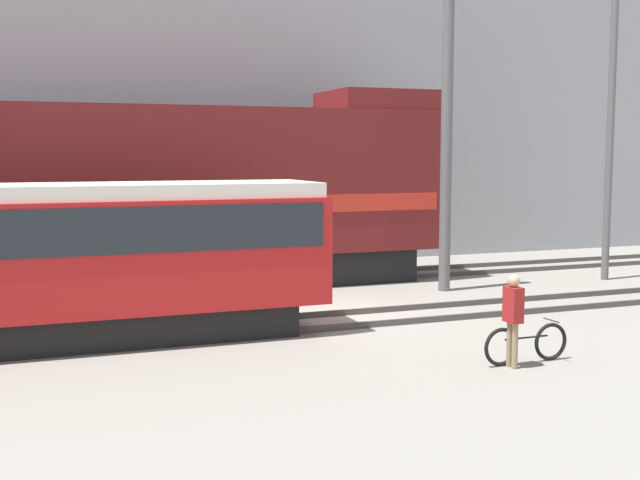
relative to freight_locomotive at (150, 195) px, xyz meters
name	(u,v)px	position (x,y,z in m)	size (l,w,h in m)	color
ground_plane	(327,315)	(3.36, -4.96, -2.68)	(120.00, 120.00, 0.00)	gray
track_near	(342,319)	(3.36, -5.87, -2.61)	(60.00, 1.50, 0.14)	#47423D
track_far	(267,281)	(3.36, 0.00, -2.61)	(60.00, 1.51, 0.14)	#47423D
building_backdrop	(210,65)	(3.36, 6.88, 4.39)	(35.73, 6.00, 14.13)	#99999E
freight_locomotive	(150,195)	(0.00, 0.00, 0.00)	(16.98, 3.04, 5.71)	black
streetcar	(57,254)	(-2.78, -5.87, -0.82)	(10.82, 2.54, 3.24)	black
bicycle	(526,344)	(5.18, -10.37, -2.32)	(1.80, 0.44, 0.77)	black
person	(513,311)	(4.76, -10.53, -1.65)	(0.23, 0.36, 1.70)	#8C7A5B
utility_pole_center	(446,146)	(7.68, -2.94, 1.35)	(0.32, 0.32, 8.06)	#595959
utility_pole_right	(611,120)	(13.26, -2.94, 2.16)	(0.22, 0.22, 9.66)	#595959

